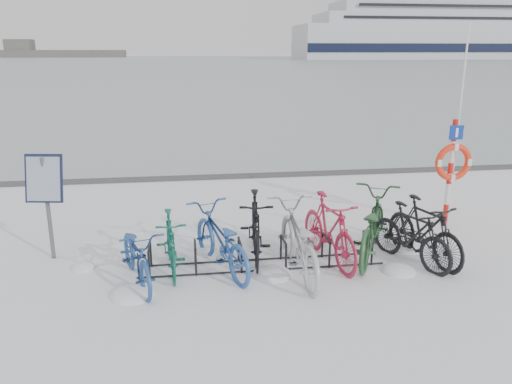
# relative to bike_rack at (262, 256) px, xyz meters

# --- Properties ---
(ground) EXTENTS (900.00, 900.00, 0.00)m
(ground) POSITION_rel_bike_rack_xyz_m (0.00, 0.00, -0.18)
(ground) COLOR white
(ground) RESTS_ON ground
(ice_sheet) EXTENTS (400.00, 298.00, 0.02)m
(ice_sheet) POSITION_rel_bike_rack_xyz_m (0.00, 155.00, -0.17)
(ice_sheet) COLOR #A4B2B9
(ice_sheet) RESTS_ON ground
(quay_edge) EXTENTS (400.00, 0.25, 0.10)m
(quay_edge) POSITION_rel_bike_rack_xyz_m (0.00, 5.90, -0.13)
(quay_edge) COLOR #3F3F42
(quay_edge) RESTS_ON ground
(bike_rack) EXTENTS (4.00, 0.48, 0.46)m
(bike_rack) POSITION_rel_bike_rack_xyz_m (0.00, 0.00, 0.00)
(bike_rack) COLOR black
(bike_rack) RESTS_ON ground
(info_board) EXTENTS (0.63, 0.32, 1.81)m
(info_board) POSITION_rel_bike_rack_xyz_m (-3.48, 0.80, 1.12)
(info_board) COLOR #595B5E
(info_board) RESTS_ON ground
(lifebuoy_station) EXTENTS (0.75, 0.22, 3.89)m
(lifebuoy_station) POSITION_rel_bike_rack_xyz_m (4.01, 1.44, 1.13)
(lifebuoy_station) COLOR red
(lifebuoy_station) RESTS_ON ground
(cruise_ferry) EXTENTS (147.45, 27.79, 48.45)m
(cruise_ferry) POSITION_rel_bike_rack_xyz_m (115.47, 185.52, 13.01)
(cruise_ferry) COLOR silver
(cruise_ferry) RESTS_ON ground
(bike_0) EXTENTS (1.12, 1.91, 0.95)m
(bike_0) POSITION_rel_bike_rack_xyz_m (-1.96, -0.29, 0.29)
(bike_0) COLOR navy
(bike_0) RESTS_ON ground
(bike_1) EXTENTS (0.60, 1.65, 0.97)m
(bike_1) POSITION_rel_bike_rack_xyz_m (-1.47, 0.07, 0.31)
(bike_1) COLOR #105948
(bike_1) RESTS_ON ground
(bike_2) EXTENTS (1.34, 2.14, 1.06)m
(bike_2) POSITION_rel_bike_rack_xyz_m (-0.68, -0.00, 0.35)
(bike_2) COLOR #2A53A0
(bike_2) RESTS_ON ground
(bike_3) EXTENTS (0.73, 1.95, 1.15)m
(bike_3) POSITION_rel_bike_rack_xyz_m (-0.05, 0.39, 0.39)
(bike_3) COLOR black
(bike_3) RESTS_ON ground
(bike_4) EXTENTS (0.84, 2.22, 1.15)m
(bike_4) POSITION_rel_bike_rack_xyz_m (0.52, -0.32, 0.40)
(bike_4) COLOR #AFB1B6
(bike_4) RESTS_ON ground
(bike_5) EXTENTS (0.88, 2.00, 1.16)m
(bike_5) POSITION_rel_bike_rack_xyz_m (1.14, 0.07, 0.40)
(bike_5) COLOR #AD1F3D
(bike_5) RESTS_ON ground
(bike_6) EXTENTS (1.74, 2.32, 1.16)m
(bike_6) POSITION_rel_bike_rack_xyz_m (1.92, 0.20, 0.40)
(bike_6) COLOR #27522E
(bike_6) RESTS_ON ground
(bike_7) EXTENTS (1.10, 1.76, 1.03)m
(bike_7) POSITION_rel_bike_rack_xyz_m (2.46, -0.20, 0.33)
(bike_7) COLOR black
(bike_7) RESTS_ON ground
(bike_8) EXTENTS (0.99, 1.89, 1.09)m
(bike_8) POSITION_rel_bike_rack_xyz_m (2.74, -0.09, 0.36)
(bike_8) COLOR black
(bike_8) RESTS_ON ground
(snow_drifts) EXTENTS (6.01, 2.06, 0.23)m
(snow_drifts) POSITION_rel_bike_rack_xyz_m (-0.03, -0.13, -0.18)
(snow_drifts) COLOR white
(snow_drifts) RESTS_ON ground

